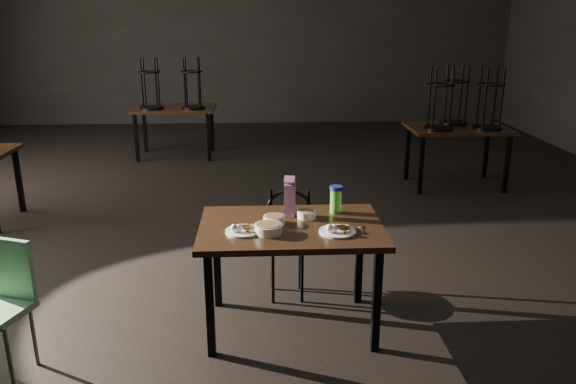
{
  "coord_description": "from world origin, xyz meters",
  "views": [
    {
      "loc": [
        0.15,
        -5.08,
        2.07
      ],
      "look_at": [
        0.35,
        -1.25,
        0.85
      ],
      "focal_mm": 35.0,
      "sensor_mm": 36.0,
      "label": 1
    }
  ],
  "objects": [
    {
      "name": "plate_right",
      "position": [
        0.63,
        -1.8,
        0.77
      ],
      "size": [
        0.23,
        0.23,
        0.08
      ],
      "color": "white",
      "rests_on": "main_table"
    },
    {
      "name": "bg_table_far",
      "position": [
        -1.11,
        3.26,
        0.75
      ],
      "size": [
        1.2,
        0.8,
        1.48
      ],
      "color": "black",
      "rests_on": "ground"
    },
    {
      "name": "spoon",
      "position": [
        0.8,
        -1.72,
        0.75
      ],
      "size": [
        0.04,
        0.18,
        0.01
      ],
      "color": "silver",
      "rests_on": "main_table"
    },
    {
      "name": "bowl_far",
      "position": [
        0.46,
        -1.52,
        0.78
      ],
      "size": [
        0.13,
        0.13,
        0.05
      ],
      "color": "white",
      "rests_on": "main_table"
    },
    {
      "name": "juice_carton",
      "position": [
        0.35,
        -1.47,
        0.88
      ],
      "size": [
        0.08,
        0.08,
        0.28
      ],
      "color": "#861873",
      "rests_on": "main_table"
    },
    {
      "name": "plate_left",
      "position": [
        0.03,
        -1.76,
        0.77
      ],
      "size": [
        0.22,
        0.22,
        0.07
      ],
      "color": "white",
      "rests_on": "main_table"
    },
    {
      "name": "bentwood_chair",
      "position": [
        0.35,
        -1.15,
        0.48
      ],
      "size": [
        0.4,
        0.4,
        0.8
      ],
      "rotation": [
        0.0,
        0.0,
        -0.18
      ],
      "color": "black",
      "rests_on": "ground"
    },
    {
      "name": "bg_table_right",
      "position": [
        2.58,
        1.57,
        0.78
      ],
      "size": [
        1.2,
        0.8,
        1.48
      ],
      "color": "black",
      "rests_on": "ground"
    },
    {
      "name": "bowl_big",
      "position": [
        0.2,
        -1.79,
        0.78
      ],
      "size": [
        0.18,
        0.18,
        0.06
      ],
      "color": "white",
      "rests_on": "main_table"
    },
    {
      "name": "main_table",
      "position": [
        0.35,
        -1.65,
        0.67
      ],
      "size": [
        1.2,
        0.8,
        0.75
      ],
      "color": "black",
      "rests_on": "ground"
    },
    {
      "name": "water_bottle",
      "position": [
        0.67,
        -1.43,
        0.85
      ],
      "size": [
        0.11,
        0.11,
        0.19
      ],
      "color": "#68D33E",
      "rests_on": "main_table"
    },
    {
      "name": "bowl_near",
      "position": [
        0.24,
        -1.63,
        0.78
      ],
      "size": [
        0.14,
        0.14,
        0.06
      ],
      "color": "white",
      "rests_on": "main_table"
    }
  ]
}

